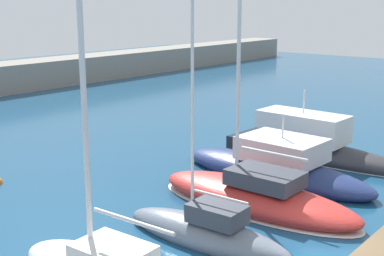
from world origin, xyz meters
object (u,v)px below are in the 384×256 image
sailboat_slate_third (206,232)px  motorboat_navy_fifth (275,167)px  motorboat_charcoal_sixth (313,145)px  sailboat_red_fourth (256,195)px

sailboat_slate_third → motorboat_navy_fifth: size_ratio=1.12×
motorboat_charcoal_sixth → sailboat_red_fourth: bearing=103.0°
sailboat_slate_third → motorboat_navy_fifth: sailboat_slate_third is taller
sailboat_slate_third → motorboat_navy_fifth: 7.24m
sailboat_red_fourth → motorboat_navy_fifth: size_ratio=1.63×
sailboat_red_fourth → motorboat_charcoal_sixth: 7.62m
sailboat_red_fourth → sailboat_slate_third: bearing=96.3°
sailboat_slate_third → motorboat_charcoal_sixth: (11.14, 1.84, 0.27)m
motorboat_charcoal_sixth → motorboat_navy_fifth: bearing=95.4°
sailboat_red_fourth → motorboat_navy_fifth: sailboat_red_fourth is taller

